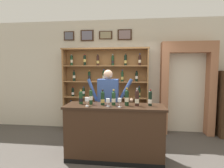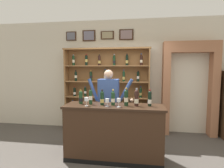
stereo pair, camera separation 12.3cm
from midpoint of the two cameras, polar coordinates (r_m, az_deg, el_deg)
The scene contains 16 objects.
ground_plane at distance 3.80m, azimuth 1.60°, elevation -22.51°, with size 14.00×14.00×0.02m, color #47423D.
back_wall at distance 5.13m, azimuth 4.10°, elevation 2.70°, with size 12.00×0.19×3.06m.
wine_shelf at distance 4.91m, azimuth -0.98°, elevation -1.61°, with size 2.32×0.32×2.27m.
archway_doorway at distance 5.16m, azimuth 23.62°, elevation 0.24°, with size 1.36×0.45×2.41m.
tasting_counter at distance 3.58m, azimuth 1.54°, elevation -14.95°, with size 1.88×0.59×1.05m.
shopkeeper at distance 4.04m, azimuth -0.20°, elevation -4.66°, with size 1.04×0.22×1.71m.
tasting_bottle_super_tuscan at distance 3.61m, azimuth -8.86°, elevation -4.14°, with size 0.08×0.08×0.28m.
tasting_bottle_grappa at distance 3.53m, azimuth -5.77°, elevation -3.97°, with size 0.07×0.07×0.31m.
tasting_bottle_vin_santo at distance 3.46m, azimuth -2.10°, elevation -4.40°, with size 0.08×0.08×0.30m.
tasting_bottle_brunello at distance 3.42m, azimuth 1.36°, elevation -4.46°, with size 0.07×0.07×0.30m.
tasting_bottle_riserva at distance 3.39m, azimuth 5.54°, elevation -4.28°, with size 0.08×0.08×0.34m.
tasting_bottle_rosso at distance 3.39m, azimuth 8.76°, elevation -4.37°, with size 0.08×0.08×0.33m.
tasting_bottle_prosecco at distance 3.43m, azimuth 12.82°, elevation -4.51°, with size 0.07×0.07×0.31m.
wine_glass_left at distance 3.38m, azimuth -7.02°, elevation -4.87°, with size 0.08×0.08×0.16m.
wine_glass_center at distance 3.27m, azimuth 3.21°, elevation -5.29°, with size 0.07×0.07×0.16m.
wine_glass_spare at distance 3.33m, azimuth -0.47°, elevation -5.32°, with size 0.07×0.07×0.14m.
Camera 2 is at (0.48, -3.33, 1.77)m, focal length 29.03 mm.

